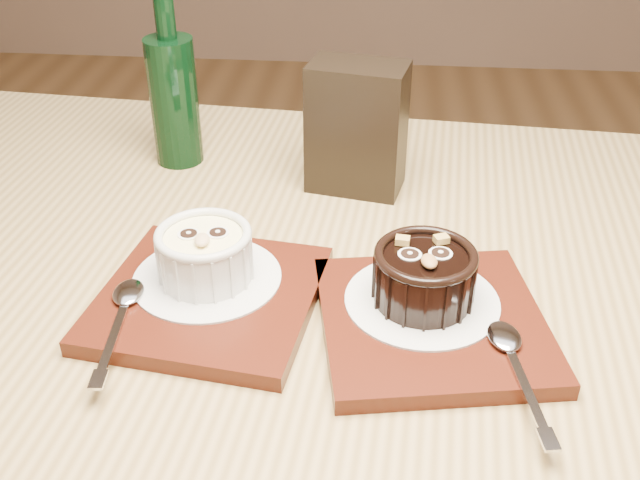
% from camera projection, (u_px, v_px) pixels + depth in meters
% --- Properties ---
extents(table, '(1.26, 0.89, 0.75)m').
position_uv_depth(table, '(312.00, 370.00, 0.71)').
color(table, olive).
rests_on(table, ground).
extents(tray_left, '(0.20, 0.20, 0.01)m').
position_uv_depth(tray_left, '(209.00, 298.00, 0.64)').
color(tray_left, '#45160B').
rests_on(tray_left, table).
extents(doily_left, '(0.13, 0.13, 0.00)m').
position_uv_depth(doily_left, '(207.00, 277.00, 0.66)').
color(doily_left, silver).
rests_on(doily_left, tray_left).
extents(ramekin_white, '(0.08, 0.08, 0.05)m').
position_uv_depth(ramekin_white, '(205.00, 252.00, 0.64)').
color(ramekin_white, silver).
rests_on(ramekin_white, doily_left).
extents(spoon_left, '(0.04, 0.14, 0.01)m').
position_uv_depth(spoon_left, '(119.00, 318.00, 0.60)').
color(spoon_left, silver).
rests_on(spoon_left, tray_left).
extents(tray_right, '(0.21, 0.21, 0.01)m').
position_uv_depth(tray_right, '(432.00, 323.00, 0.62)').
color(tray_right, '#45160B').
rests_on(tray_right, table).
extents(doily_right, '(0.13, 0.13, 0.00)m').
position_uv_depth(doily_right, '(422.00, 300.00, 0.63)').
color(doily_right, silver).
rests_on(doily_right, tray_right).
extents(ramekin_dark, '(0.08, 0.08, 0.05)m').
position_uv_depth(ramekin_dark, '(424.00, 274.00, 0.61)').
color(ramekin_dark, black).
rests_on(ramekin_dark, doily_right).
extents(spoon_right, '(0.05, 0.14, 0.01)m').
position_uv_depth(spoon_right, '(518.00, 367.00, 0.55)').
color(spoon_right, silver).
rests_on(spoon_right, tray_right).
extents(condiment_stand, '(0.11, 0.08, 0.14)m').
position_uv_depth(condiment_stand, '(357.00, 128.00, 0.79)').
color(condiment_stand, black).
rests_on(condiment_stand, table).
extents(green_bottle, '(0.05, 0.05, 0.20)m').
position_uv_depth(green_bottle, '(174.00, 96.00, 0.84)').
color(green_bottle, black).
rests_on(green_bottle, table).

